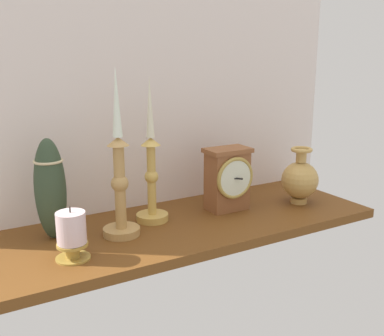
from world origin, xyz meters
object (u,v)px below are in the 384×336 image
object	(u,v)px
mantel_clock	(228,178)
candlestick_tall_left	(119,181)
candlestick_tall_center	(151,175)
tall_ceramic_vase	(50,189)
pillar_candle_front	(72,234)
brass_vase_bulbous	(300,179)

from	to	relation	value
mantel_clock	candlestick_tall_left	world-z (taller)	candlestick_tall_left
mantel_clock	candlestick_tall_center	xyz separation A→B (cm)	(-21.77, 2.62, 3.28)
candlestick_tall_left	tall_ceramic_vase	bearing A→B (deg)	158.43
candlestick_tall_center	pillar_candle_front	size ratio (longest dim) A/B	3.21
mantel_clock	pillar_candle_front	size ratio (longest dim) A/B	1.50
candlestick_tall_center	tall_ceramic_vase	distance (cm)	24.99
tall_ceramic_vase	brass_vase_bulbous	bearing A→B (deg)	-7.88
mantel_clock	pillar_candle_front	world-z (taller)	mantel_clock
mantel_clock	brass_vase_bulbous	bearing A→B (deg)	-14.99
candlestick_tall_left	tall_ceramic_vase	distance (cm)	15.61
candlestick_tall_left	tall_ceramic_vase	xyz separation A→B (cm)	(-14.47, 5.72, -1.24)
candlestick_tall_left	mantel_clock	bearing A→B (deg)	3.52
candlestick_tall_left	brass_vase_bulbous	xyz separation A→B (cm)	(53.35, -3.66, -6.15)
tall_ceramic_vase	candlestick_tall_center	bearing A→B (deg)	-2.55
mantel_clock	brass_vase_bulbous	world-z (taller)	mantel_clock
candlestick_tall_left	candlestick_tall_center	distance (cm)	11.52
brass_vase_bulbous	tall_ceramic_vase	size ratio (longest dim) A/B	0.68
brass_vase_bulbous	pillar_candle_front	distance (cm)	67.25
mantel_clock	brass_vase_bulbous	xyz separation A→B (cm)	(21.08, -5.64, -1.74)
mantel_clock	candlestick_tall_left	xyz separation A→B (cm)	(-32.27, -1.98, 4.41)
candlestick_tall_center	pillar_candle_front	world-z (taller)	candlestick_tall_center
pillar_candle_front	candlestick_tall_center	bearing A→B (deg)	26.78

